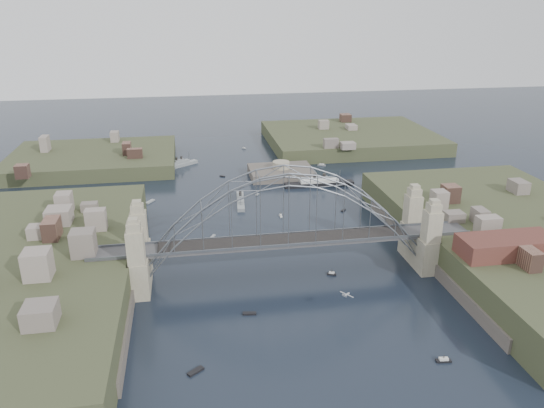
{
  "coord_description": "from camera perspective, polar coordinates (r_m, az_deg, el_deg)",
  "views": [
    {
      "loc": [
        -20.26,
        -102.01,
        56.77
      ],
      "look_at": [
        0.0,
        18.0,
        10.0
      ],
      "focal_mm": 34.41,
      "sensor_mm": 36.0,
      "label": 1
    }
  ],
  "objects": [
    {
      "name": "small_boat_g",
      "position": [
        96.77,
        18.25,
        -15.93
      ],
      "size": [
        2.66,
        1.15,
        1.43
      ],
      "color": "silver",
      "rests_on": "ground"
    },
    {
      "name": "small_boat_k",
      "position": [
        219.92,
        -3.08,
        6.11
      ],
      "size": [
        1.53,
        1.56,
        1.43
      ],
      "color": "silver",
      "rests_on": "ground"
    },
    {
      "name": "naval_cruiser_far",
      "position": [
        197.8,
        -10.1,
        4.26
      ],
      "size": [
        13.86,
        10.82,
        5.25
      ],
      "color": "gray",
      "rests_on": "ground"
    },
    {
      "name": "finger_pier",
      "position": [
        110.15,
        25.33,
        -11.85
      ],
      "size": [
        4.0,
        22.0,
        1.4
      ],
      "primitive_type": "cube",
      "color": "#464548",
      "rests_on": "ground"
    },
    {
      "name": "small_boat_b",
      "position": [
        148.82,
        0.95,
        -1.28
      ],
      "size": [
        0.63,
        1.76,
        1.43
      ],
      "color": "silver",
      "rests_on": "ground"
    },
    {
      "name": "small_boat_e",
      "position": [
        163.95,
        -13.22,
        0.24
      ],
      "size": [
        3.17,
        3.84,
        0.45
      ],
      "color": "silver",
      "rests_on": "ground"
    },
    {
      "name": "small_boat_n",
      "position": [
        197.14,
        5.46,
        4.27
      ],
      "size": [
        3.11,
        2.28,
        1.43
      ],
      "color": "silver",
      "rests_on": "ground"
    },
    {
      "name": "small_boat_c",
      "position": [
        104.28,
        -2.48,
        -11.89
      ],
      "size": [
        2.77,
        1.26,
        0.45
      ],
      "color": "silver",
      "rests_on": "ground"
    },
    {
      "name": "ground",
      "position": [
        118.49,
        1.46,
        -7.61
      ],
      "size": [
        500.0,
        500.0,
        0.0
      ],
      "primitive_type": "plane",
      "color": "black",
      "rests_on": "ground"
    },
    {
      "name": "small_boat_f",
      "position": [
        165.64,
        -1.63,
        1.02
      ],
      "size": [
        1.53,
        1.87,
        0.45
      ],
      "color": "silver",
      "rests_on": "ground"
    },
    {
      "name": "wharf_shed",
      "position": [
        118.58,
        24.32,
        -4.2
      ],
      "size": [
        20.0,
        8.0,
        4.0
      ],
      "primitive_type": "cube",
      "color": "#592D26",
      "rests_on": "shore_east"
    },
    {
      "name": "fort_island",
      "position": [
        184.09,
        0.99,
        2.94
      ],
      "size": [
        22.0,
        16.0,
        9.4
      ],
      "color": "#4F4740",
      "rests_on": "ground"
    },
    {
      "name": "headland_ne",
      "position": [
        230.27,
        8.55,
        6.71
      ],
      "size": [
        70.0,
        55.0,
        9.5
      ],
      "primitive_type": "cube",
      "color": "#383E23",
      "rests_on": "ground"
    },
    {
      "name": "aeroplane",
      "position": [
        101.4,
        8.11,
        -9.81
      ],
      "size": [
        2.03,
        2.71,
        0.46
      ],
      "color": "#BABDC3"
    },
    {
      "name": "small_boat_j",
      "position": [
        91.12,
        -8.36,
        -17.66
      ],
      "size": [
        2.95,
        2.51,
        0.45
      ],
      "color": "silver",
      "rests_on": "ground"
    },
    {
      "name": "headland_nw",
      "position": [
        207.81,
        -18.87,
        4.16
      ],
      "size": [
        60.0,
        45.0,
        9.0
      ],
      "primitive_type": "cube",
      "color": "#383E23",
      "rests_on": "ground"
    },
    {
      "name": "small_boat_a",
      "position": [
        136.76,
        -6.51,
        -3.58
      ],
      "size": [
        1.7,
        2.38,
        0.45
      ],
      "color": "silver",
      "rests_on": "ground"
    },
    {
      "name": "small_boat_l",
      "position": [
        147.17,
        -17.91,
        -2.69
      ],
      "size": [
        2.69,
        1.78,
        0.45
      ],
      "color": "silver",
      "rests_on": "ground"
    },
    {
      "name": "small_boat_m",
      "position": [
        118.53,
        6.54,
        -7.59
      ],
      "size": [
        2.14,
        1.35,
        1.43
      ],
      "color": "silver",
      "rests_on": "ground"
    },
    {
      "name": "small_boat_i",
      "position": [
        137.94,
        10.27,
        -3.27
      ],
      "size": [
        2.74,
        1.98,
        2.38
      ],
      "color": "silver",
      "rests_on": "ground"
    },
    {
      "name": "shore_east",
      "position": [
        139.38,
        25.35,
        -4.3
      ],
      "size": [
        50.5,
        90.0,
        12.0
      ],
      "color": "#383E23",
      "rests_on": "ground"
    },
    {
      "name": "ocean_liner",
      "position": [
        174.61,
        5.19,
        2.27
      ],
      "size": [
        23.3,
        3.49,
        5.71
      ],
      "color": "black",
      "rests_on": "ground"
    },
    {
      "name": "naval_cruiser_near",
      "position": [
        159.47,
        -3.47,
        0.41
      ],
      "size": [
        3.51,
        16.19,
        4.82
      ],
      "color": "gray",
      "rests_on": "ground"
    },
    {
      "name": "small_boat_d",
      "position": [
        154.39,
        7.8,
        -0.7
      ],
      "size": [
        1.9,
        2.09,
        0.45
      ],
      "color": "silver",
      "rests_on": "ground"
    },
    {
      "name": "bridge",
      "position": [
        113.1,
        1.52,
        -2.13
      ],
      "size": [
        84.0,
        13.8,
        24.6
      ],
      "color": "#464548",
      "rests_on": "ground"
    },
    {
      "name": "shore_west",
      "position": [
        121.58,
        -26.41,
        -8.17
      ],
      "size": [
        50.5,
        90.0,
        12.0
      ],
      "color": "#383E23",
      "rests_on": "ground"
    },
    {
      "name": "small_boat_h",
      "position": [
        184.37,
        -5.46,
        3.04
      ],
      "size": [
        1.97,
        1.77,
        0.45
      ],
      "color": "silver",
      "rests_on": "ground"
    }
  ]
}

